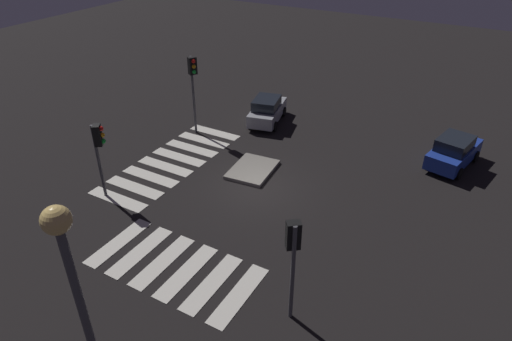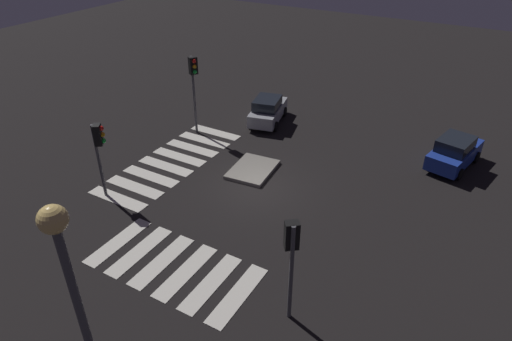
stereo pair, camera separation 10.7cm
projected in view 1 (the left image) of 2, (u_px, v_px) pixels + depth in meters
The scene contains 10 objects.
ground_plane at pixel (256, 188), 21.59m from camera, with size 80.00×80.00×0.00m, color black.
traffic_island at pixel (252, 169), 22.92m from camera, with size 2.84×2.24×0.18m.
car_silver at pixel (267, 110), 27.67m from camera, with size 3.96×2.37×1.63m.
car_blue at pixel (454, 151), 23.08m from camera, with size 4.02×2.38×1.66m.
traffic_light_north at pixel (293, 247), 13.58m from camera, with size 0.53×0.54×3.80m.
traffic_light_east at pixel (99, 143), 19.63m from camera, with size 0.54×0.53×3.66m.
traffic_light_south at pixel (193, 77), 24.88m from camera, with size 0.54×0.53×4.64m.
street_lamp at pixel (80, 300), 8.96m from camera, with size 0.56×0.56×7.33m.
crosswalk_near at pixel (172, 162), 23.77m from camera, with size 8.75×3.20×0.02m.
crosswalk_side at pixel (175, 267), 16.93m from camera, with size 3.20×6.45×0.02m.
Camera 1 is at (15.67, 8.93, 11.90)m, focal length 31.29 mm.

